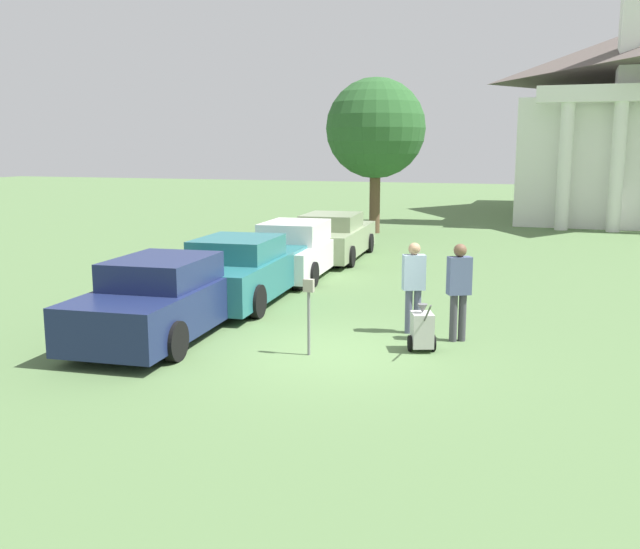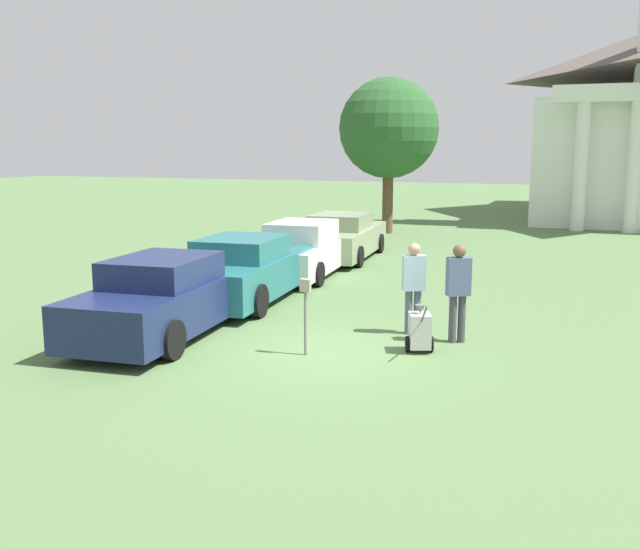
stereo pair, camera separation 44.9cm
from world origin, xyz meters
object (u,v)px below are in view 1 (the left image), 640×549
object	(u,v)px
parked_car_navy	(167,298)
person_worker	(414,282)
person_supervisor	(459,286)
church	(633,112)
parked_car_sage	(333,237)
equipment_cart	(422,330)
parking_meter	(309,302)
parked_car_teal	(241,271)
parked_car_white	(296,251)

from	to	relation	value
parked_car_navy	person_worker	xyz separation A→B (m)	(4.38, 1.67, 0.29)
person_supervisor	church	xyz separation A→B (m)	(4.69, 27.83, 4.29)
parked_car_sage	person_supervisor	xyz separation A→B (m)	(5.28, -8.68, 0.36)
equipment_cart	parking_meter	bearing A→B (deg)	-174.64
parked_car_teal	person_worker	distance (m)	4.65
parked_car_white	parked_car_sage	bearing A→B (deg)	85.14
parked_car_teal	church	size ratio (longest dim) A/B	0.21
parked_car_white	person_supervisor	size ratio (longest dim) A/B	2.81
parking_meter	person_worker	bearing A→B (deg)	56.00
parked_car_white	parked_car_sage	world-z (taller)	parked_car_white
person_supervisor	parked_car_sage	bearing A→B (deg)	-86.47
person_worker	equipment_cart	size ratio (longest dim) A/B	1.76
church	person_supervisor	bearing A→B (deg)	-99.56
parked_car_sage	equipment_cart	xyz separation A→B (m)	(4.78, -9.55, -0.29)
parked_car_teal	parked_car_sage	xyz separation A→B (m)	(0.00, 6.84, -0.03)
person_supervisor	parking_meter	bearing A→B (deg)	9.71
parked_car_white	person_supervisor	distance (m)	7.58
parking_meter	parked_car_sage	bearing A→B (deg)	106.02
parked_car_white	equipment_cart	bearing A→B (deg)	-57.67
parking_meter	equipment_cart	size ratio (longest dim) A/B	1.34
parked_car_navy	parked_car_teal	distance (m)	3.21
parked_car_navy	church	distance (m)	31.19
parked_car_navy	church	xyz separation A→B (m)	(9.96, 29.20, 4.62)
parked_car_white	church	distance (m)	24.94
equipment_cart	church	size ratio (longest dim) A/B	0.04
equipment_cart	church	world-z (taller)	church
parked_car_navy	parked_car_white	world-z (taller)	same
parking_meter	church	world-z (taller)	church
parked_car_navy	parked_car_sage	distance (m)	10.05
parked_car_teal	parked_car_navy	bearing A→B (deg)	-94.87
parked_car_sage	person_supervisor	distance (m)	10.17
parked_car_navy	equipment_cart	distance (m)	4.82
parking_meter	person_supervisor	size ratio (longest dim) A/B	0.73
parked_car_navy	parked_car_sage	world-z (taller)	parked_car_navy
parked_car_teal	equipment_cart	world-z (taller)	parked_car_teal
parked_car_teal	parked_car_sage	world-z (taller)	parked_car_teal
parking_meter	person_supervisor	world-z (taller)	person_supervisor
parked_car_sage	parked_car_white	bearing A→B (deg)	-94.86
parked_car_navy	person_supervisor	world-z (taller)	person_supervisor
parked_car_navy	parked_car_white	distance (m)	6.80
person_worker	equipment_cart	world-z (taller)	person_worker
person_worker	church	size ratio (longest dim) A/B	0.07
parked_car_white	person_supervisor	world-z (taller)	person_supervisor
parked_car_navy	person_supervisor	size ratio (longest dim) A/B	2.86
person_supervisor	person_worker	bearing A→B (deg)	-46.19
parked_car_navy	person_worker	bearing A→B (deg)	15.98
parked_car_navy	parking_meter	world-z (taller)	parked_car_navy
parked_car_navy	parked_car_teal	bearing A→B (deg)	85.13
parked_car_white	equipment_cart	world-z (taller)	parked_car_white
parked_car_navy	parked_car_white	bearing A→B (deg)	85.13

